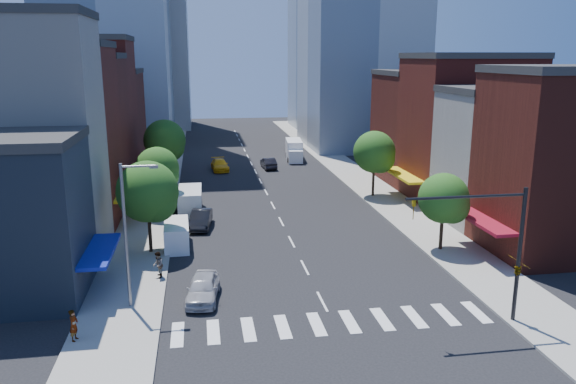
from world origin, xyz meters
The scene contains 32 objects.
ground centered at (0.00, 0.00, 0.00)m, with size 220.00×220.00×0.00m, color black.
sidewalk_left centered at (-12.50, 40.00, 0.07)m, with size 5.00×120.00×0.15m, color gray.
sidewalk_right centered at (12.50, 40.00, 0.07)m, with size 5.00×120.00×0.15m, color gray.
crosswalk centered at (0.00, -3.00, 0.01)m, with size 19.00×3.00×0.01m, color silver.
bldg_left_1 centered at (-21.00, 12.00, 9.00)m, with size 12.00×8.00×18.00m, color beige.
bldg_left_2 centered at (-21.00, 20.50, 8.00)m, with size 12.00×9.00×16.00m, color #581814.
bldg_left_3 centered at (-21.00, 29.00, 7.50)m, with size 12.00×8.00×15.00m, color #491912.
bldg_left_4 centered at (-21.00, 37.50, 8.50)m, with size 12.00×9.00×17.00m, color #581814.
bldg_left_5 centered at (-21.00, 47.00, 6.50)m, with size 12.00×10.00×13.00m, color #491912.
bldg_right_0 centered at (21.00, 6.50, 7.00)m, with size 12.00×9.00×14.00m, color #491912.
bldg_right_1 centered at (21.00, 15.00, 6.00)m, with size 12.00×8.00×12.00m, color beige.
bldg_right_2 centered at (21.00, 24.00, 7.50)m, with size 12.00×10.00×15.00m, color #581814.
bldg_right_3 centered at (21.00, 34.00, 6.50)m, with size 12.00×10.00×13.00m, color #491912.
traffic_signal centered at (9.94, -4.50, 4.16)m, with size 7.24×2.24×8.00m.
streetlight centered at (-11.81, 1.00, 5.28)m, with size 2.25×0.25×9.00m.
tree_left_near centered at (-11.35, 10.92, 4.87)m, with size 4.80×4.80×7.30m.
tree_left_mid centered at (-11.35, 21.92, 4.53)m, with size 4.20×4.20×6.65m.
tree_left_far centered at (-11.35, 35.92, 5.20)m, with size 5.00×5.00×7.75m.
tree_right_near centered at (11.65, 7.92, 4.19)m, with size 4.00×4.00×6.20m.
tree_right_far centered at (11.65, 25.92, 4.86)m, with size 4.60×4.60×7.20m.
parked_car_front centered at (-7.50, 1.49, 0.81)m, with size 1.92×4.76×1.62m, color #A9A8AD.
parked_car_second centered at (-7.50, 17.31, 0.80)m, with size 1.70×4.87×1.61m, color black.
parked_car_third centered at (-9.17, 23.82, 0.69)m, with size 2.29×4.97×1.38m, color #999999.
parked_car_rear centered at (-9.50, 23.65, 0.79)m, with size 2.21×5.43×1.58m, color black.
cargo_van_near centered at (-9.50, 12.13, 1.02)m, with size 2.12×4.91×2.07m.
cargo_van_far centered at (-8.51, 22.55, 1.19)m, with size 2.37×5.69×2.41m.
taxi centered at (-4.73, 43.45, 0.76)m, with size 2.14×5.26×1.53m, color #FFB40D.
traffic_car_oncoming centered at (2.02, 43.83, 0.76)m, with size 1.61×4.61×1.52m, color black.
traffic_car_far centered at (7.94, 60.21, 0.77)m, with size 1.82×4.52×1.54m, color #999999.
box_truck centered at (6.65, 49.78, 1.40)m, with size 2.86×7.54×2.96m.
pedestrian_near centered at (-14.50, -3.02, 1.04)m, with size 0.65×0.43×1.78m, color #999999.
pedestrian_far centered at (-10.56, 5.38, 1.08)m, with size 0.90×0.70×1.86m, color #999999.
Camera 1 is at (-7.38, -32.40, 15.27)m, focal length 35.00 mm.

